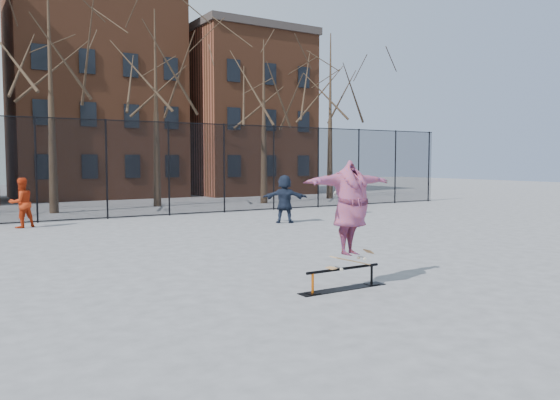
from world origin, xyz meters
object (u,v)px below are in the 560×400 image
bystander_red (21,203)px  bystander_white (344,193)px  skater (351,214)px  bystander_navy (285,199)px  skateboard (350,264)px  skate_rail (343,281)px

bystander_red → bystander_white: bystander_white is taller
skater → bystander_navy: (4.58, 9.56, -0.46)m
skateboard → skater: size_ratio=0.41×
skate_rail → bystander_navy: 10.70m
bystander_red → bystander_navy: size_ratio=0.96×
skater → bystander_red: bearing=99.9°
bystander_white → bystander_navy: (-3.81, -1.27, -0.04)m
skateboard → bystander_white: (8.40, 10.83, 0.49)m
skater → skateboard: bearing=0.0°
skate_rail → skater: 1.23m
skater → bystander_navy: skater is taller
skateboard → bystander_red: bearing=107.1°
bystander_white → bystander_navy: 4.02m
bystander_red → bystander_navy: bystander_navy is taller
bystander_red → bystander_navy: bearing=135.7°
skate_rail → bystander_navy: bystander_navy is taller
skate_rail → skater: size_ratio=0.86×
skater → bystander_white: (8.40, 10.83, -0.43)m
bystander_white → bystander_red: bearing=-14.9°
bystander_red → bystander_navy: (8.62, -3.54, 0.03)m
bystander_red → bystander_white: bearing=147.7°
skater → bystander_white: skater is taller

